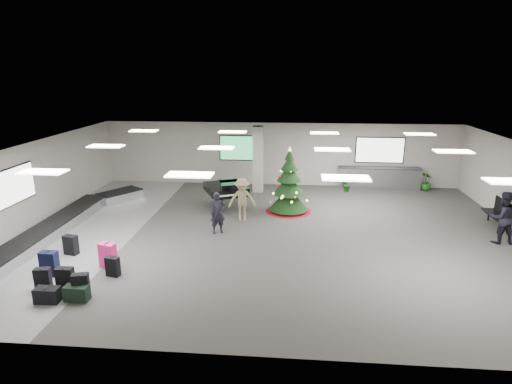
# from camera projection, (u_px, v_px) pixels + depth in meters

# --- Properties ---
(ground) EXTENTS (18.00, 18.00, 0.00)m
(ground) POSITION_uv_depth(u_px,v_px,m) (273.00, 234.00, 15.62)
(ground) COLOR #3D3B38
(ground) RESTS_ON ground
(room_envelope) EXTENTS (18.02, 14.02, 3.21)m
(room_envelope) POSITION_uv_depth(u_px,v_px,m) (264.00, 167.00, 15.65)
(room_envelope) COLOR #A8A299
(room_envelope) RESTS_ON ground
(baggage_carousel) EXTENTS (2.28, 9.71, 0.43)m
(baggage_carousel) POSITION_uv_depth(u_px,v_px,m) (65.00, 222.00, 16.13)
(baggage_carousel) COLOR silver
(baggage_carousel) RESTS_ON ground
(service_counter) EXTENTS (4.05, 0.65, 1.08)m
(service_counter) POSITION_uv_depth(u_px,v_px,m) (379.00, 178.00, 21.43)
(service_counter) COLOR silver
(service_counter) RESTS_ON ground
(suitcase_0) EXTENTS (0.46, 0.33, 0.67)m
(suitcase_0) POSITION_uv_depth(u_px,v_px,m) (81.00, 285.00, 11.19)
(suitcase_0) COLOR black
(suitcase_0) RESTS_ON ground
(suitcase_1) EXTENTS (0.45, 0.25, 0.71)m
(suitcase_1) POSITION_uv_depth(u_px,v_px,m) (65.00, 280.00, 11.45)
(suitcase_1) COLOR black
(suitcase_1) RESTS_ON ground
(pink_suitcase) EXTENTS (0.55, 0.41, 0.79)m
(pink_suitcase) POSITION_uv_depth(u_px,v_px,m) (108.00, 256.00, 12.85)
(pink_suitcase) COLOR #F7207A
(pink_suitcase) RESTS_ON ground
(suitcase_3) EXTENTS (0.42, 0.29, 0.60)m
(suitcase_3) POSITION_uv_depth(u_px,v_px,m) (113.00, 267.00, 12.35)
(suitcase_3) COLOR black
(suitcase_3) RESTS_ON ground
(navy_suitcase) EXTENTS (0.50, 0.31, 0.76)m
(navy_suitcase) POSITION_uv_depth(u_px,v_px,m) (49.00, 264.00, 12.34)
(navy_suitcase) COLOR black
(navy_suitcase) RESTS_ON ground
(suitcase_5) EXTENTS (0.44, 0.29, 0.63)m
(suitcase_5) POSITION_uv_depth(u_px,v_px,m) (43.00, 279.00, 11.58)
(suitcase_5) COLOR black
(suitcase_5) RESTS_ON ground
(green_duffel) EXTENTS (0.62, 0.31, 0.43)m
(green_duffel) POSITION_uv_depth(u_px,v_px,m) (77.00, 293.00, 11.04)
(green_duffel) COLOR black
(green_duffel) RESTS_ON ground
(suitcase_8) EXTENTS (0.48, 0.34, 0.67)m
(suitcase_8) POSITION_uv_depth(u_px,v_px,m) (71.00, 245.00, 13.78)
(suitcase_8) COLOR black
(suitcase_8) RESTS_ON ground
(black_duffel) EXTENTS (0.63, 0.36, 0.42)m
(black_duffel) POSITION_uv_depth(u_px,v_px,m) (47.00, 295.00, 10.96)
(black_duffel) COLOR black
(black_duffel) RESTS_ON ground
(christmas_tree) EXTENTS (1.94, 1.94, 2.77)m
(christmas_tree) POSITION_uv_depth(u_px,v_px,m) (289.00, 190.00, 17.82)
(christmas_tree) COLOR maroon
(christmas_tree) RESTS_ON ground
(grand_piano) EXTENTS (2.26, 2.50, 1.17)m
(grand_piano) POSITION_uv_depth(u_px,v_px,m) (226.00, 189.00, 18.34)
(grand_piano) COLOR black
(grand_piano) RESTS_ON ground
(bench) EXTENTS (0.57, 1.61, 1.01)m
(bench) POSITION_uv_depth(u_px,v_px,m) (500.00, 212.00, 16.20)
(bench) COLOR black
(bench) RESTS_ON ground
(traveler_a) EXTENTS (0.67, 0.59, 1.54)m
(traveler_a) POSITION_uv_depth(u_px,v_px,m) (218.00, 213.00, 15.48)
(traveler_a) COLOR black
(traveler_a) RESTS_ON ground
(traveler_b) EXTENTS (1.18, 0.77, 1.72)m
(traveler_b) POSITION_uv_depth(u_px,v_px,m) (242.00, 200.00, 16.77)
(traveler_b) COLOR #8C7F57
(traveler_b) RESTS_ON ground
(traveler_bench) EXTENTS (0.96, 0.78, 1.84)m
(traveler_bench) POSITION_uv_depth(u_px,v_px,m) (502.00, 217.00, 14.56)
(traveler_bench) COLOR black
(traveler_bench) RESTS_ON ground
(potted_plant_left) EXTENTS (0.52, 0.53, 0.75)m
(potted_plant_left) POSITION_uv_depth(u_px,v_px,m) (348.00, 184.00, 20.95)
(potted_plant_left) COLOR #174115
(potted_plant_left) RESTS_ON ground
(potted_plant_right) EXTENTS (0.72, 0.72, 0.91)m
(potted_plant_right) POSITION_uv_depth(u_px,v_px,m) (426.00, 182.00, 21.07)
(potted_plant_right) COLOR #174115
(potted_plant_right) RESTS_ON ground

